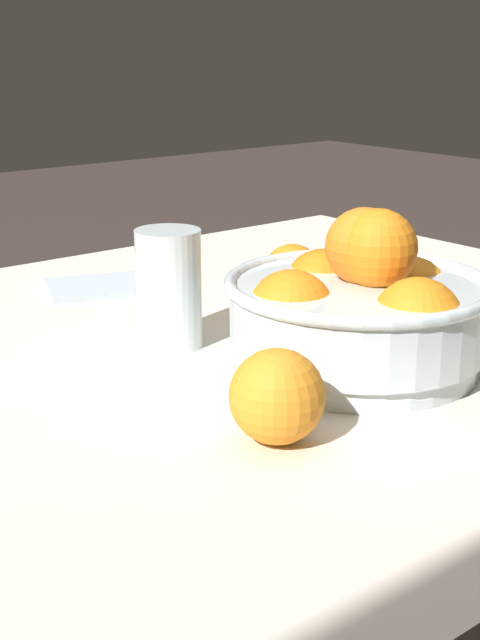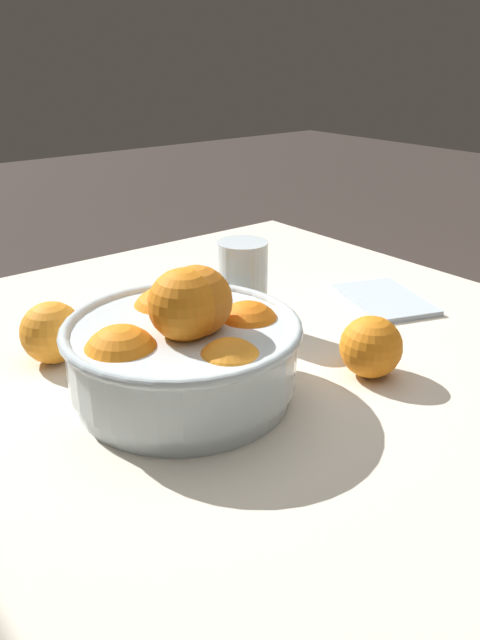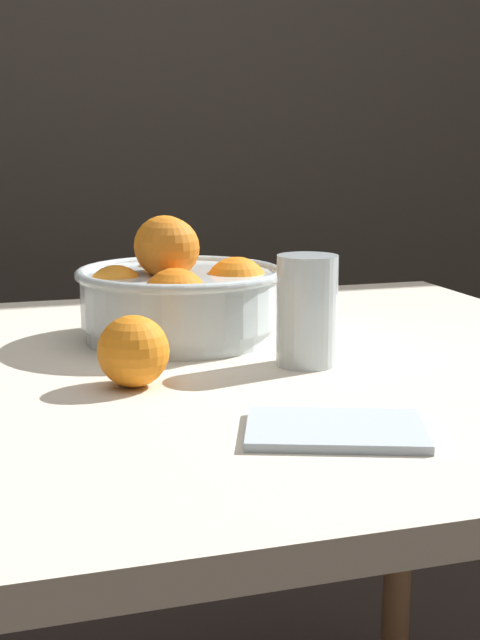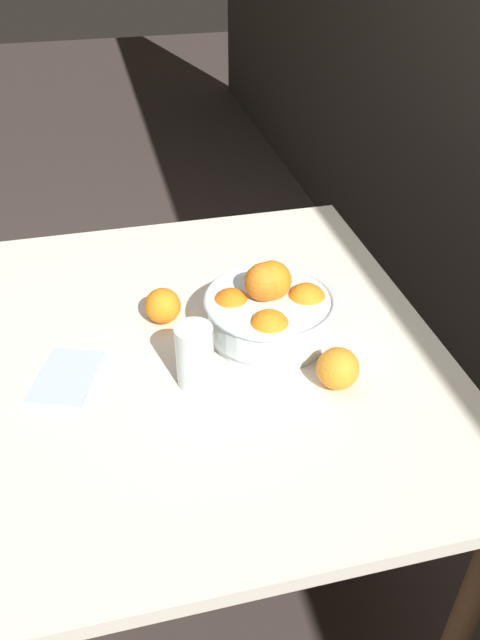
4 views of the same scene
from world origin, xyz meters
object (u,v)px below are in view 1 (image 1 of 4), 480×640
object	(u,v)px
juice_glass	(169,295)
orange_loose_front	(292,275)
fruit_bowl	(360,308)
orange_loose_near_bowl	(277,396)

from	to	relation	value
juice_glass	orange_loose_front	world-z (taller)	juice_glass
juice_glass	orange_loose_front	bearing A→B (deg)	-171.04
fruit_bowl	juice_glass	bearing A→B (deg)	-56.62
fruit_bowl	orange_loose_near_bowl	xyz separation A→B (m)	(0.18, 0.08, -0.02)
juice_glass	orange_loose_front	distance (m)	0.20
fruit_bowl	orange_loose_near_bowl	size ratio (longest dim) A/B	3.36
orange_loose_front	fruit_bowl	bearing A→B (deg)	65.32
fruit_bowl	orange_loose_front	size ratio (longest dim) A/B	3.51
orange_loose_front	juice_glass	bearing A→B (deg)	8.96
juice_glass	orange_loose_front	size ratio (longest dim) A/B	1.67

